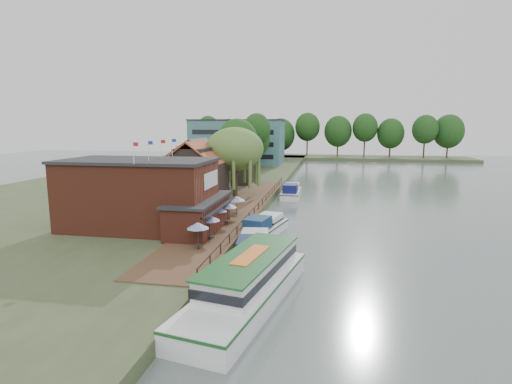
# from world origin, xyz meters

# --- Properties ---
(ground) EXTENTS (260.00, 260.00, 0.00)m
(ground) POSITION_xyz_m (0.00, 0.00, 0.00)
(ground) COLOR #505C5B
(ground) RESTS_ON ground
(land_bank) EXTENTS (50.00, 140.00, 1.00)m
(land_bank) POSITION_xyz_m (-30.00, 35.00, 0.50)
(land_bank) COLOR #384728
(land_bank) RESTS_ON ground
(quay_deck) EXTENTS (6.00, 50.00, 0.10)m
(quay_deck) POSITION_xyz_m (-8.00, 10.00, 1.05)
(quay_deck) COLOR #47301E
(quay_deck) RESTS_ON land_bank
(quay_rail) EXTENTS (0.20, 49.00, 1.00)m
(quay_rail) POSITION_xyz_m (-5.30, 10.50, 1.50)
(quay_rail) COLOR black
(quay_rail) RESTS_ON land_bank
(pub) EXTENTS (20.00, 11.00, 7.30)m
(pub) POSITION_xyz_m (-14.00, -1.00, 4.65)
(pub) COLOR maroon
(pub) RESTS_ON land_bank
(hotel_block) EXTENTS (25.40, 12.40, 12.30)m
(hotel_block) POSITION_xyz_m (-22.00, 70.00, 7.15)
(hotel_block) COLOR #38666B
(hotel_block) RESTS_ON land_bank
(cottage_a) EXTENTS (8.60, 7.60, 8.50)m
(cottage_a) POSITION_xyz_m (-15.00, 14.00, 5.25)
(cottage_a) COLOR black
(cottage_a) RESTS_ON land_bank
(cottage_b) EXTENTS (9.60, 8.60, 8.50)m
(cottage_b) POSITION_xyz_m (-18.00, 24.00, 5.25)
(cottage_b) COLOR beige
(cottage_b) RESTS_ON land_bank
(cottage_c) EXTENTS (7.60, 7.60, 8.50)m
(cottage_c) POSITION_xyz_m (-14.00, 33.00, 5.25)
(cottage_c) COLOR black
(cottage_c) RESTS_ON land_bank
(willow) EXTENTS (8.60, 8.60, 10.43)m
(willow) POSITION_xyz_m (-10.50, 19.00, 6.21)
(willow) COLOR #476B2D
(willow) RESTS_ON land_bank
(umbrella_0) EXTENTS (1.98, 1.98, 2.38)m
(umbrella_0) POSITION_xyz_m (-7.54, -7.12, 2.29)
(umbrella_0) COLOR navy
(umbrella_0) RESTS_ON quay_deck
(umbrella_1) EXTENTS (2.00, 2.00, 2.38)m
(umbrella_1) POSITION_xyz_m (-7.38, -4.22, 2.29)
(umbrella_1) COLOR navy
(umbrella_1) RESTS_ON quay_deck
(umbrella_2) EXTENTS (2.18, 2.18, 2.38)m
(umbrella_2) POSITION_xyz_m (-7.86, -0.22, 2.29)
(umbrella_2) COLOR navy
(umbrella_2) RESTS_ON quay_deck
(umbrella_3) EXTENTS (2.07, 2.07, 2.38)m
(umbrella_3) POSITION_xyz_m (-7.25, 1.95, 2.29)
(umbrella_3) COLOR navy
(umbrella_3) RESTS_ON quay_deck
(umbrella_4) EXTENTS (2.17, 2.17, 2.38)m
(umbrella_4) POSITION_xyz_m (-7.22, 5.94, 2.29)
(umbrella_4) COLOR navy
(umbrella_4) RESTS_ON quay_deck
(cruiser_0) EXTENTS (4.53, 10.62, 2.51)m
(cruiser_0) POSITION_xyz_m (-2.90, -6.08, 1.26)
(cruiser_0) COLOR silver
(cruiser_0) RESTS_ON ground
(cruiser_1) EXTENTS (5.14, 10.16, 2.35)m
(cruiser_1) POSITION_xyz_m (-3.29, 2.06, 1.17)
(cruiser_1) COLOR white
(cruiser_1) RESTS_ON ground
(cruiser_2) EXTENTS (3.36, 10.03, 2.42)m
(cruiser_2) POSITION_xyz_m (-2.67, 25.68, 1.21)
(cruiser_2) COLOR white
(cruiser_2) RESTS_ON ground
(tour_boat) EXTENTS (6.90, 15.39, 3.25)m
(tour_boat) POSITION_xyz_m (-1.69, -14.65, 1.62)
(tour_boat) COLOR silver
(tour_boat) RESTS_ON ground
(swan) EXTENTS (0.44, 0.44, 0.44)m
(swan) POSITION_xyz_m (-4.50, -12.06, 0.22)
(swan) COLOR white
(swan) RESTS_ON ground
(bank_tree_0) EXTENTS (8.57, 8.57, 12.06)m
(bank_tree_0) POSITION_xyz_m (-15.25, 41.02, 7.03)
(bank_tree_0) COLOR #143811
(bank_tree_0) RESTS_ON land_bank
(bank_tree_1) EXTENTS (6.23, 6.23, 13.37)m
(bank_tree_1) POSITION_xyz_m (-12.90, 50.21, 7.69)
(bank_tree_1) COLOR #143811
(bank_tree_1) RESTS_ON land_bank
(bank_tree_2) EXTENTS (8.28, 8.28, 12.19)m
(bank_tree_2) POSITION_xyz_m (-15.21, 58.06, 7.10)
(bank_tree_2) COLOR #143811
(bank_tree_2) RESTS_ON land_bank
(bank_tree_3) EXTENTS (6.02, 6.02, 11.54)m
(bank_tree_3) POSITION_xyz_m (-16.71, 79.76, 6.77)
(bank_tree_3) COLOR #143811
(bank_tree_3) RESTS_ON land_bank
(bank_tree_4) EXTENTS (6.49, 6.49, 11.24)m
(bank_tree_4) POSITION_xyz_m (-13.45, 87.07, 6.62)
(bank_tree_4) COLOR #143811
(bank_tree_4) RESTS_ON land_bank
(bank_tree_5) EXTENTS (6.05, 6.05, 10.95)m
(bank_tree_5) POSITION_xyz_m (-18.82, 92.33, 6.48)
(bank_tree_5) COLOR #143811
(bank_tree_5) RESTS_ON land_bank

